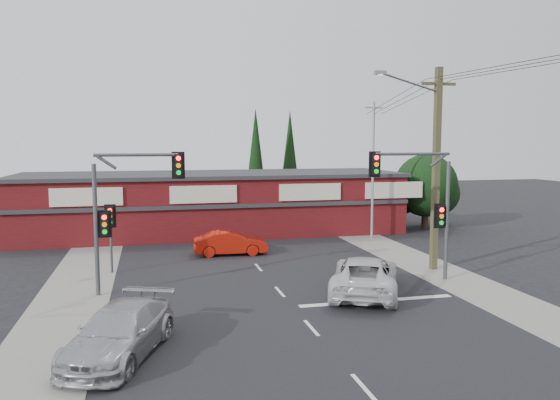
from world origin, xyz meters
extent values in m
plane|color=black|center=(0.00, 0.00, 0.00)|extent=(120.00, 120.00, 0.00)
cube|color=black|center=(0.00, 5.00, 0.01)|extent=(14.00, 70.00, 0.01)
cube|color=gray|center=(-8.50, 5.00, 0.01)|extent=(3.00, 70.00, 0.02)
cube|color=gray|center=(8.50, 5.00, 0.01)|extent=(3.00, 70.00, 0.02)
cube|color=silver|center=(3.50, -1.50, 0.01)|extent=(6.50, 0.35, 0.01)
imported|color=silver|center=(3.43, -0.36, 0.79)|extent=(4.78, 6.29, 1.59)
imported|color=#ADB0B3|center=(-6.28, -4.97, 0.75)|extent=(3.80, 5.55, 1.49)
imported|color=#B2180B|center=(-0.91, 8.92, 0.68)|extent=(4.20, 1.62, 1.36)
cube|color=silver|center=(0.00, -8.65, 0.01)|extent=(0.12, 1.60, 0.01)
cube|color=silver|center=(0.00, -3.97, 0.01)|extent=(0.12, 1.60, 0.01)
cube|color=silver|center=(0.00, 0.71, 0.01)|extent=(0.12, 1.60, 0.01)
cube|color=silver|center=(0.00, 5.39, 0.01)|extent=(0.12, 1.60, 0.01)
cube|color=silver|center=(0.00, 10.06, 0.01)|extent=(0.12, 1.60, 0.01)
cube|color=silver|center=(0.00, 14.74, 0.01)|extent=(0.12, 1.60, 0.01)
cube|color=silver|center=(0.00, 19.42, 0.01)|extent=(0.12, 1.60, 0.01)
cube|color=#4D0F12|center=(-1.00, 17.00, 2.00)|extent=(26.00, 8.00, 4.00)
cube|color=#2D2D30|center=(-1.00, 17.00, 4.10)|extent=(26.40, 8.40, 0.25)
cube|color=beige|center=(-9.00, 12.95, 3.10)|extent=(4.20, 0.12, 1.10)
cube|color=beige|center=(-2.00, 12.95, 3.10)|extent=(4.20, 0.12, 1.10)
cube|color=beige|center=(5.00, 12.95, 3.10)|extent=(4.20, 0.12, 1.10)
cube|color=beige|center=(11.00, 12.95, 3.10)|extent=(4.20, 0.12, 1.10)
cube|color=#2D2D30|center=(-1.00, 12.90, 2.30)|extent=(26.00, 0.15, 0.25)
cylinder|color=#2D2116|center=(14.50, 15.00, 0.90)|extent=(0.50, 0.50, 1.80)
sphere|color=black|center=(14.50, 15.00, 3.20)|extent=(4.60, 4.60, 4.60)
sphere|color=black|center=(16.00, 16.00, 2.50)|extent=(3.40, 3.40, 3.40)
sphere|color=black|center=(13.20, 16.40, 2.30)|extent=(2.80, 2.80, 2.80)
cylinder|color=#2D2116|center=(3.50, 24.00, 1.00)|extent=(0.24, 0.24, 2.00)
cone|color=black|center=(3.50, 24.00, 5.50)|extent=(1.80, 1.80, 7.50)
cylinder|color=#2D2116|center=(7.00, 26.00, 1.00)|extent=(0.24, 0.24, 2.00)
cone|color=black|center=(7.00, 26.00, 5.50)|extent=(1.80, 1.80, 7.50)
cylinder|color=#47494C|center=(-7.50, 2.00, 2.75)|extent=(0.18, 0.18, 5.50)
cylinder|color=#47494C|center=(-5.80, 2.00, 5.85)|extent=(3.40, 0.14, 0.14)
cylinder|color=#47494C|center=(-6.99, 2.00, 5.55)|extent=(0.82, 0.14, 0.63)
cube|color=black|center=(-4.10, 2.00, 5.40)|extent=(0.32, 0.22, 0.95)
cube|color=black|center=(-4.10, 2.07, 5.40)|extent=(0.55, 0.04, 1.15)
cylinder|color=#FF0C07|center=(-4.10, 1.87, 5.70)|extent=(0.20, 0.06, 0.20)
cylinder|color=orange|center=(-4.10, 1.87, 5.40)|extent=(0.20, 0.06, 0.20)
cylinder|color=#0CE526|center=(-4.10, 1.87, 5.10)|extent=(0.20, 0.06, 0.20)
cube|color=black|center=(-7.15, 2.00, 3.00)|extent=(0.32, 0.22, 0.95)
cube|color=black|center=(-7.15, 2.07, 3.00)|extent=(0.55, 0.04, 1.15)
cylinder|color=#FF0C07|center=(-7.15, 1.87, 3.30)|extent=(0.20, 0.06, 0.20)
cylinder|color=orange|center=(-7.15, 1.87, 3.00)|extent=(0.20, 0.06, 0.20)
cylinder|color=#0CE526|center=(-7.15, 1.87, 2.70)|extent=(0.20, 0.06, 0.20)
cylinder|color=#47494C|center=(8.00, 1.00, 2.75)|extent=(0.18, 0.18, 5.50)
cylinder|color=#47494C|center=(6.20, 1.00, 5.85)|extent=(3.60, 0.14, 0.14)
cylinder|color=#47494C|center=(7.46, 1.00, 5.55)|extent=(0.82, 0.14, 0.63)
cube|color=black|center=(4.40, 1.00, 5.40)|extent=(0.32, 0.22, 0.95)
cube|color=black|center=(4.40, 1.07, 5.40)|extent=(0.55, 0.04, 1.15)
cylinder|color=#FF0C07|center=(4.40, 0.87, 5.70)|extent=(0.20, 0.06, 0.20)
cylinder|color=orange|center=(4.40, 0.87, 5.40)|extent=(0.20, 0.06, 0.20)
cylinder|color=#0CE526|center=(4.40, 0.87, 5.10)|extent=(0.20, 0.06, 0.20)
cube|color=black|center=(7.65, 1.00, 3.00)|extent=(0.32, 0.22, 0.95)
cube|color=black|center=(7.65, 1.07, 3.00)|extent=(0.55, 0.04, 1.15)
cylinder|color=#FF0C07|center=(7.65, 0.87, 3.30)|extent=(0.20, 0.06, 0.20)
cylinder|color=orange|center=(7.65, 0.87, 3.00)|extent=(0.20, 0.06, 0.20)
cylinder|color=#0CE526|center=(7.65, 0.87, 2.70)|extent=(0.20, 0.06, 0.20)
cylinder|color=#47494C|center=(-7.20, 6.00, 1.50)|extent=(0.12, 0.12, 3.00)
cube|color=black|center=(-7.20, 6.00, 2.80)|extent=(0.32, 0.22, 0.95)
cube|color=black|center=(-7.20, 6.07, 2.80)|extent=(0.55, 0.04, 1.15)
cylinder|color=#FF0C07|center=(-7.20, 5.87, 3.10)|extent=(0.20, 0.06, 0.20)
cylinder|color=orange|center=(-7.20, 5.87, 2.80)|extent=(0.20, 0.06, 0.20)
cylinder|color=#0CE526|center=(-7.20, 5.87, 2.50)|extent=(0.20, 0.06, 0.20)
cube|color=#4B482A|center=(8.50, 3.00, 5.00)|extent=(0.30, 0.30, 10.00)
cube|color=#4B482A|center=(8.50, 3.00, 9.20)|extent=(1.80, 0.14, 0.14)
cylinder|color=#47494C|center=(6.90, 2.85, 9.20)|extent=(3.23, 0.39, 0.89)
cube|color=slate|center=(5.30, 2.70, 9.60)|extent=(0.55, 0.25, 0.18)
cylinder|color=silver|center=(5.30, 2.70, 9.50)|extent=(0.28, 0.28, 0.05)
cylinder|color=gray|center=(9.00, 12.00, 4.50)|extent=(0.16, 0.16, 9.00)
cube|color=gray|center=(9.00, 12.00, 8.60)|extent=(1.20, 0.10, 0.10)
cylinder|color=black|center=(8.15, 7.50, 8.80)|extent=(0.73, 9.01, 1.22)
cylinder|color=black|center=(8.75, 7.50, 8.80)|extent=(0.52, 9.00, 1.22)
cylinder|color=black|center=(9.34, 7.50, 8.80)|extent=(0.31, 9.00, 1.22)
camera|label=1|loc=(-5.31, -21.40, 6.38)|focal=35.00mm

